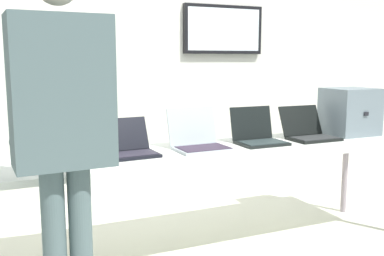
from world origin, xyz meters
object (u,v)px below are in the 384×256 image
laptop_station_1 (53,152)px  laptop_station_3 (198,140)px  laptop_station_4 (258,135)px  laptop_station_2 (128,147)px  equipment_box (350,111)px  laptop_station_5 (309,132)px  workbench (195,157)px  coffee_mug (76,162)px  person (62,118)px

laptop_station_1 → laptop_station_3: laptop_station_3 is taller
laptop_station_3 → laptop_station_4: size_ratio=1.08×
laptop_station_4 → laptop_station_3: bearing=-178.9°
laptop_station_2 → equipment_box: bearing=1.4°
laptop_station_4 → laptop_station_5: 0.46m
workbench → laptop_station_2: (-0.45, 0.03, 0.10)m
laptop_station_2 → laptop_station_3: size_ratio=0.96×
laptop_station_3 → coffee_mug: bearing=-162.1°
laptop_station_5 → coffee_mug: 1.84m
equipment_box → laptop_station_3: size_ratio=1.04×
workbench → laptop_station_3: size_ratio=9.05×
laptop_station_4 → laptop_station_2: bearing=-179.4°
laptop_station_1 → person: 0.74m
laptop_station_1 → coffee_mug: laptop_station_1 is taller
laptop_station_2 → laptop_station_5: 1.44m
laptop_station_2 → coffee_mug: laptop_station_2 is taller
laptop_station_5 → coffee_mug: bearing=-170.8°
laptop_station_1 → laptop_station_4: (1.44, -0.01, 0.00)m
workbench → laptop_station_2: bearing=175.8°
laptop_station_1 → laptop_station_2: 0.46m
laptop_station_3 → coffee_mug: size_ratio=3.83×
person → laptop_station_1: bearing=87.8°
laptop_station_1 → laptop_station_4: size_ratio=1.14×
person → laptop_station_5: bearing=19.0°
laptop_station_1 → laptop_station_4: 1.44m
coffee_mug → laptop_station_1: bearing=105.6°
laptop_station_1 → laptop_station_5: (1.90, -0.01, 0.00)m
laptop_station_1 → laptop_station_3: size_ratio=1.06×
equipment_box → laptop_station_4: size_ratio=1.13×
workbench → laptop_station_3: bearing=37.0°
laptop_station_5 → person: size_ratio=0.21×
laptop_station_2 → laptop_station_4: bearing=0.6°
laptop_station_5 → equipment_box: bearing=4.8°
laptop_station_4 → person: (-1.47, -0.66, 0.28)m
laptop_station_3 → laptop_station_4: (0.48, 0.01, -0.00)m
laptop_station_3 → coffee_mug: laptop_station_3 is taller
laptop_station_5 → laptop_station_1: bearing=179.6°
workbench → laptop_station_5: size_ratio=9.15×
laptop_station_1 → laptop_station_3: 0.96m
laptop_station_1 → laptop_station_3: (0.96, -0.02, 0.01)m
laptop_station_2 → laptop_station_3: (0.50, 0.00, 0.01)m
person → equipment_box: bearing=16.5°
laptop_station_2 → laptop_station_1: bearing=177.3°
laptop_station_1 → laptop_station_5: size_ratio=1.07×
laptop_station_3 → laptop_station_5: 0.94m
equipment_box → laptop_station_3: (-1.38, -0.05, -0.13)m
laptop_station_2 → coffee_mug: (-0.38, -0.28, -0.00)m
coffee_mug → equipment_box: bearing=8.3°
equipment_box → laptop_station_1: 2.34m
equipment_box → laptop_station_2: bearing=-178.6°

